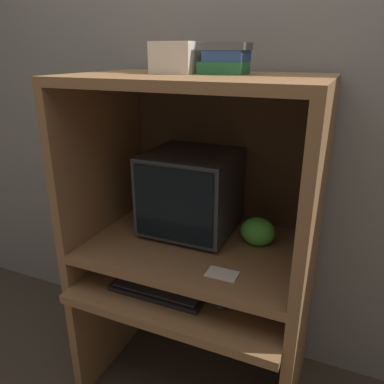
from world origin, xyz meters
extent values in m
cube|color=gray|center=(0.00, 0.70, 1.30)|extent=(6.00, 0.06, 2.60)
cube|color=brown|center=(-0.46, 0.32, 0.30)|extent=(0.04, 0.64, 0.61)
cube|color=brown|center=(0.46, 0.32, 0.30)|extent=(0.04, 0.64, 0.61)
cube|color=brown|center=(0.00, 0.12, 0.59)|extent=(0.88, 0.36, 0.04)
cube|color=brown|center=(-0.46, 0.32, 0.68)|extent=(0.04, 0.64, 0.15)
cube|color=brown|center=(0.46, 0.32, 0.68)|extent=(0.04, 0.64, 0.15)
cube|color=brown|center=(0.00, 0.32, 0.74)|extent=(0.88, 0.64, 0.04)
cube|color=brown|center=(-0.46, 0.32, 1.10)|extent=(0.04, 0.64, 0.69)
cube|color=brown|center=(0.46, 0.32, 1.10)|extent=(0.04, 0.64, 0.69)
cube|color=brown|center=(0.00, 0.32, 1.43)|extent=(0.88, 0.64, 0.04)
cube|color=#48321E|center=(0.00, 0.63, 1.10)|extent=(0.88, 0.01, 0.69)
cylinder|color=#333338|center=(-0.07, 0.43, 0.77)|extent=(0.21, 0.21, 0.02)
cube|color=#333338|center=(-0.07, 0.43, 0.95)|extent=(0.38, 0.37, 0.35)
cube|color=black|center=(-0.07, 0.24, 0.95)|extent=(0.34, 0.01, 0.31)
cube|color=black|center=(-0.08, 0.12, 0.62)|extent=(0.40, 0.14, 0.02)
cube|color=#333335|center=(-0.08, 0.12, 0.63)|extent=(0.37, 0.11, 0.01)
ellipsoid|color=#28282B|center=(0.18, 0.13, 0.62)|extent=(0.06, 0.04, 0.03)
ellipsoid|color=green|center=(0.24, 0.41, 0.82)|extent=(0.15, 0.11, 0.12)
cube|color=#236638|center=(0.08, 0.37, 1.47)|extent=(0.17, 0.12, 0.04)
cube|color=navy|center=(0.09, 0.38, 1.51)|extent=(0.15, 0.13, 0.04)
cube|color=#4C4C51|center=(0.09, 0.38, 1.55)|extent=(0.17, 0.12, 0.03)
cube|color=beige|center=(0.18, 0.13, 0.76)|extent=(0.11, 0.07, 0.00)
cube|color=beige|center=(-0.10, 0.35, 1.51)|extent=(0.16, 0.14, 0.11)
camera|label=1|loc=(0.55, -1.00, 1.53)|focal=35.00mm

